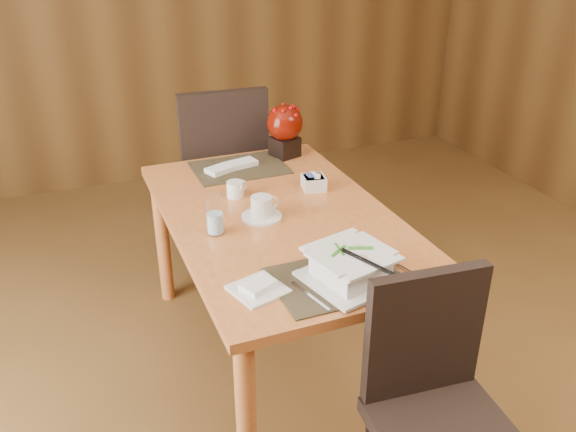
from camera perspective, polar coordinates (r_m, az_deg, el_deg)
name	(u,v)px	position (r m, az deg, el deg)	size (l,w,h in m)	color
dining_table	(280,235)	(2.60, -0.75, -1.75)	(0.90, 1.50, 0.75)	#CD7439
placemat_near	(338,279)	(2.11, 4.68, -5.94)	(0.45, 0.33, 0.01)	black
placemat_far	(240,168)	(3.03, -4.56, 4.53)	(0.45, 0.33, 0.01)	black
soup_setting	(351,267)	(2.08, 5.88, -4.77)	(0.34, 0.34, 0.12)	white
coffee_cup	(262,209)	(2.51, -2.49, 0.66)	(0.17, 0.17, 0.09)	white
water_glass	(215,215)	(2.38, -6.87, 0.11)	(0.07, 0.07, 0.16)	white
creamer_jug	(235,189)	(2.71, -4.96, 2.51)	(0.10, 0.10, 0.07)	white
sugar_caddy	(314,183)	(2.78, 2.42, 3.13)	(0.10, 0.10, 0.06)	white
berry_decor	(285,127)	(3.12, -0.31, 8.28)	(0.18, 0.18, 0.27)	black
napkins_far	(233,166)	(3.01, -5.14, 4.70)	(0.27, 0.09, 0.02)	white
bread_plate	(258,290)	(2.05, -2.81, -6.89)	(0.16, 0.16, 0.01)	white
near_chair	(436,396)	(2.07, 13.68, -16.05)	(0.46, 0.46, 0.91)	black
far_chair	(221,166)	(3.46, -6.26, 4.63)	(0.53, 0.53, 1.06)	black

